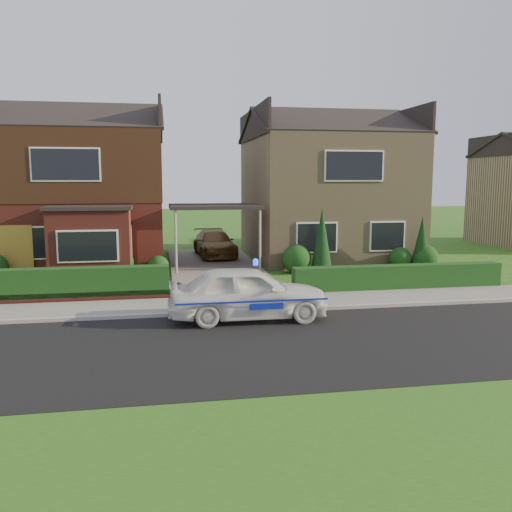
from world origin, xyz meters
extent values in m
plane|color=#1E5316|center=(0.00, 0.00, 0.00)|extent=(120.00, 120.00, 0.00)
cube|color=black|center=(0.00, 0.00, 0.00)|extent=(60.00, 6.00, 0.02)
cube|color=#9E9993|center=(0.00, 3.05, 0.06)|extent=(60.00, 0.16, 0.12)
cube|color=slate|center=(0.00, 4.10, 0.05)|extent=(60.00, 2.00, 0.10)
cube|color=#1E5316|center=(0.00, -5.00, 0.00)|extent=(60.00, 4.00, 0.01)
cube|color=#666059|center=(0.00, 11.00, 0.06)|extent=(3.80, 12.00, 0.12)
cube|color=maroon|center=(-5.80, 14.00, 2.90)|extent=(7.20, 8.00, 5.80)
cube|color=white|center=(-7.38, 9.98, 1.40)|extent=(1.80, 0.08, 1.30)
cube|color=white|center=(-4.22, 9.98, 1.40)|extent=(1.60, 0.08, 1.30)
cube|color=white|center=(-5.80, 9.98, 4.40)|extent=(2.60, 0.08, 1.30)
cube|color=black|center=(-5.80, 14.00, 4.35)|extent=(7.26, 8.06, 2.90)
cube|color=maroon|center=(-4.94, 9.30, 1.35)|extent=(3.00, 1.40, 2.70)
cube|color=black|center=(-4.94, 9.30, 2.77)|extent=(3.20, 1.60, 0.14)
cube|color=#967E5B|center=(5.80, 14.00, 2.90)|extent=(7.20, 8.00, 5.80)
cube|color=white|center=(4.22, 9.98, 1.40)|extent=(1.80, 0.08, 1.30)
cube|color=white|center=(7.38, 9.98, 1.40)|extent=(1.60, 0.08, 1.30)
cube|color=white|center=(5.80, 9.98, 4.40)|extent=(2.60, 0.08, 1.30)
cube|color=black|center=(0.00, 11.00, 2.70)|extent=(3.80, 3.00, 0.14)
cylinder|color=gray|center=(-1.70, 9.60, 1.35)|extent=(0.10, 0.10, 2.70)
cylinder|color=gray|center=(1.70, 9.60, 1.35)|extent=(0.10, 0.10, 2.70)
cube|color=olive|center=(-8.25, 9.96, 1.05)|extent=(2.20, 0.10, 2.10)
cube|color=maroon|center=(-5.80, 5.30, 0.18)|extent=(7.70, 0.25, 0.36)
cube|color=#103314|center=(-5.80, 5.45, 0.00)|extent=(7.50, 0.55, 0.90)
cube|color=#103314|center=(5.80, 5.35, 0.00)|extent=(7.50, 0.55, 0.80)
sphere|color=#103314|center=(-4.00, 9.30, 0.66)|extent=(1.32, 1.32, 1.32)
sphere|color=#103314|center=(-2.40, 9.60, 0.42)|extent=(0.84, 0.84, 0.84)
sphere|color=#103314|center=(3.20, 9.40, 0.60)|extent=(1.20, 1.20, 1.20)
sphere|color=#103314|center=(7.80, 9.50, 0.48)|extent=(0.96, 0.96, 0.96)
sphere|color=#103314|center=(8.80, 9.20, 0.54)|extent=(1.08, 1.08, 1.08)
cone|color=black|center=(4.20, 9.20, 1.30)|extent=(0.90, 0.90, 2.60)
cone|color=black|center=(8.60, 9.20, 1.10)|extent=(0.90, 0.90, 2.20)
imported|color=silver|center=(0.02, 2.40, 0.74)|extent=(1.80, 4.38, 1.48)
sphere|color=#193FF2|center=(0.24, 2.40, 1.56)|extent=(0.17, 0.17, 0.17)
cube|color=navy|center=(0.02, 1.52, 0.68)|extent=(4.01, 0.02, 0.05)
cube|color=navy|center=(0.02, 3.28, 0.68)|extent=(4.01, 0.01, 0.05)
ellipsoid|color=black|center=(-1.20, 2.30, 1.03)|extent=(0.22, 0.17, 0.21)
sphere|color=white|center=(-1.18, 2.24, 1.02)|extent=(0.11, 0.11, 0.11)
sphere|color=black|center=(-1.18, 2.28, 1.17)|extent=(0.13, 0.13, 0.13)
cone|color=black|center=(-1.22, 2.29, 1.24)|extent=(0.04, 0.04, 0.05)
cone|color=black|center=(-1.13, 2.29, 1.24)|extent=(0.04, 0.04, 0.05)
imported|color=brown|center=(0.31, 14.23, 0.74)|extent=(1.98, 4.34, 1.23)
imported|color=gray|center=(-5.44, 7.78, 0.37)|extent=(0.39, 0.27, 0.74)
imported|color=gray|center=(-5.98, 9.00, 0.37)|extent=(0.53, 0.51, 0.75)
imported|color=gray|center=(-2.50, 6.38, 0.42)|extent=(0.53, 0.53, 0.85)
camera|label=1|loc=(-2.32, -11.97, 3.84)|focal=38.00mm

